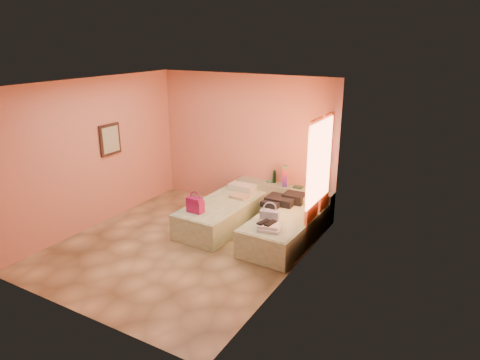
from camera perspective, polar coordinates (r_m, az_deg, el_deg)
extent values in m
plane|color=tan|center=(7.67, -7.62, -8.65)|extent=(4.50, 4.50, 0.00)
cube|color=tan|center=(8.96, 0.70, 5.09)|extent=(4.00, 0.02, 2.80)
cube|color=tan|center=(8.48, -18.90, 3.30)|extent=(0.02, 4.50, 2.80)
cube|color=tan|center=(6.18, 6.80, -1.32)|extent=(0.02, 4.50, 2.80)
cube|color=silver|center=(6.87, -8.63, 12.62)|extent=(4.00, 4.50, 0.02)
cube|color=#FFC99E|center=(7.27, 10.58, 2.37)|extent=(0.02, 1.10, 1.40)
cube|color=orange|center=(7.25, 9.72, -0.52)|extent=(0.05, 0.55, 2.20)
cube|color=orange|center=(7.79, 11.26, 0.74)|extent=(0.05, 0.45, 2.20)
cube|color=#301D15|center=(8.68, -16.95, 5.18)|extent=(0.04, 0.50, 0.60)
cube|color=#A98738|center=(8.30, 10.01, 4.07)|extent=(0.25, 0.04, 0.30)
cube|color=gray|center=(8.74, 5.79, -2.75)|extent=(2.05, 0.30, 0.65)
cube|color=beige|center=(8.25, -2.31, -4.55)|extent=(0.96, 2.02, 0.50)
cube|color=beige|center=(7.69, 6.14, -6.45)|extent=(0.96, 2.02, 0.50)
cylinder|color=#14371B|center=(8.75, 4.58, 0.45)|extent=(0.08, 0.08, 0.25)
cube|color=#9B1350|center=(8.51, 6.00, 0.52)|extent=(0.13, 0.13, 0.43)
cylinder|color=#457F61|center=(8.80, 3.97, -0.18)|extent=(0.17, 0.17, 0.03)
cube|color=#274934|center=(8.52, 7.72, -0.95)|extent=(0.18, 0.14, 0.03)
cube|color=white|center=(8.35, 10.21, -0.55)|extent=(0.23, 0.23, 0.29)
cube|color=#9B1350|center=(7.69, -5.98, -3.30)|extent=(0.30, 0.18, 0.28)
cube|color=tan|center=(8.35, -0.07, -2.19)|extent=(0.35, 0.28, 0.06)
cube|color=black|center=(8.06, 5.77, -2.63)|extent=(0.62, 0.62, 0.17)
cube|color=#415C9D|center=(7.28, 3.95, -4.84)|extent=(0.34, 0.20, 0.20)
cube|color=white|center=(6.99, 3.96, -6.32)|extent=(0.41, 0.37, 0.10)
cube|color=black|center=(7.00, 3.58, -5.71)|extent=(0.24, 0.29, 0.03)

